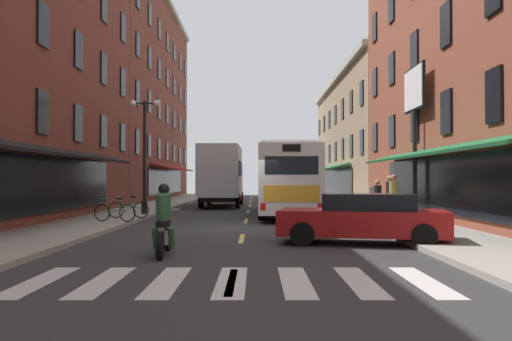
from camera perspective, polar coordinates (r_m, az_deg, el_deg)
name	(u,v)px	position (r m, az deg, el deg)	size (l,w,h in m)	color
ground_plane	(242,229)	(19.11, -1.48, -6.37)	(34.80, 80.00, 0.10)	#333335
lane_centre_dashes	(242,228)	(18.85, -1.50, -6.28)	(0.14, 73.90, 0.01)	#DBCC4C
crosswalk_near	(230,281)	(9.20, -2.90, -11.94)	(7.10, 2.80, 0.01)	silver
sidewalk_left	(80,226)	(20.11, -18.62, -5.71)	(3.00, 80.00, 0.14)	#A39E93
sidewalk_right	(405,226)	(19.86, 15.89, -5.78)	(3.00, 80.00, 0.14)	#A39E93
billboard_sign	(412,105)	(23.02, 16.65, 6.86)	(0.40, 2.57, 6.32)	black
transit_bus	(284,180)	(25.93, 3.10, -0.99)	(2.84, 11.75, 3.31)	silver
box_truck	(220,176)	(33.43, -3.94, -0.57)	(2.56, 8.05, 3.79)	#B21E19
sedan_near	(362,218)	(14.58, 11.41, -5.08)	(4.73, 2.68, 1.37)	maroon
sedan_mid	(226,192)	(44.56, -3.26, -2.31)	(2.05, 4.39, 1.35)	silver
motorcycle_rider	(162,224)	(12.37, -10.20, -5.80)	(0.62, 2.07, 1.66)	black
bicycle_near	(113,212)	(20.67, -15.33, -4.39)	(1.68, 0.54, 0.91)	black
bicycle_mid	(127,209)	(22.47, -13.90, -4.12)	(1.71, 0.48, 0.91)	black
pedestrian_near	(375,197)	(23.84, 12.82, -2.82)	(0.52, 0.46, 1.57)	#33663F
pedestrian_mid	(388,196)	(22.52, 14.19, -2.70)	(0.36, 0.36, 1.78)	#66387F
pedestrian_far	(392,196)	(21.44, 14.55, -2.75)	(0.36, 0.36, 1.80)	maroon
street_lamp_twin	(143,151)	(25.02, -12.24, 2.12)	(1.42, 0.32, 5.32)	black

